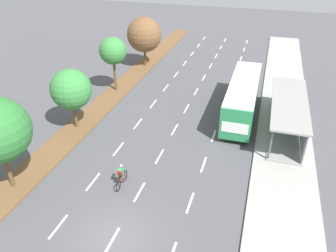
# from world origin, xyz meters

# --- Properties ---
(ground_plane) EXTENTS (140.00, 140.00, 0.00)m
(ground_plane) POSITION_xyz_m (0.00, 0.00, 0.00)
(ground_plane) COLOR #4C4C51
(median_strip) EXTENTS (2.60, 52.00, 0.12)m
(median_strip) POSITION_xyz_m (-8.30, 20.00, 0.06)
(median_strip) COLOR brown
(median_strip) RESTS_ON ground
(sidewalk_right) EXTENTS (4.50, 52.00, 0.15)m
(sidewalk_right) POSITION_xyz_m (9.25, 20.00, 0.07)
(sidewalk_right) COLOR #9E9E99
(sidewalk_right) RESTS_ON ground
(lane_divider_left) EXTENTS (0.14, 48.63, 0.01)m
(lane_divider_left) POSITION_xyz_m (-3.50, 18.82, 0.00)
(lane_divider_left) COLOR white
(lane_divider_left) RESTS_ON ground
(lane_divider_center) EXTENTS (0.14, 48.63, 0.01)m
(lane_divider_center) POSITION_xyz_m (0.00, 18.82, 0.00)
(lane_divider_center) COLOR white
(lane_divider_center) RESTS_ON ground
(lane_divider_right) EXTENTS (0.14, 48.63, 0.01)m
(lane_divider_right) POSITION_xyz_m (3.50, 18.82, 0.00)
(lane_divider_right) COLOR white
(lane_divider_right) RESTS_ON ground
(bus_shelter) EXTENTS (2.90, 10.44, 2.86)m
(bus_shelter) POSITION_xyz_m (9.53, 14.88, 1.87)
(bus_shelter) COLOR gray
(bus_shelter) RESTS_ON sidewalk_right
(bus) EXTENTS (2.54, 11.29, 3.37)m
(bus) POSITION_xyz_m (5.25, 17.06, 2.07)
(bus) COLOR #28844C
(bus) RESTS_ON ground
(cyclist) EXTENTS (0.46, 1.82, 1.71)m
(cyclist) POSITION_xyz_m (-1.41, 4.24, 0.79)
(cyclist) COLOR black
(cyclist) RESTS_ON ground
(median_tree_second) EXTENTS (3.47, 3.47, 5.35)m
(median_tree_second) POSITION_xyz_m (-8.45, 10.22, 3.72)
(median_tree_second) COLOR brown
(median_tree_second) RESTS_ON median_strip
(median_tree_third) EXTENTS (2.85, 2.85, 5.82)m
(median_tree_third) POSITION_xyz_m (-8.49, 18.55, 4.48)
(median_tree_third) COLOR brown
(median_tree_third) RESTS_ON median_strip
(median_tree_fourth) EXTENTS (4.34, 4.34, 6.15)m
(median_tree_fourth) POSITION_xyz_m (-8.19, 26.88, 4.10)
(median_tree_fourth) COLOR brown
(median_tree_fourth) RESTS_ON median_strip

